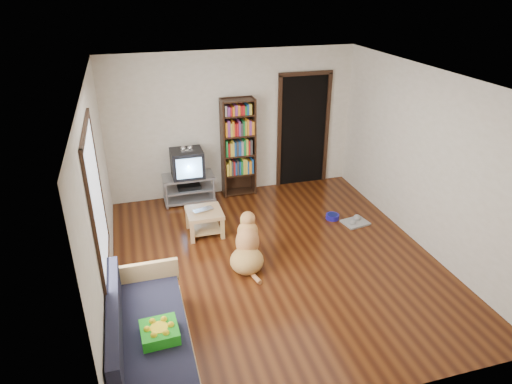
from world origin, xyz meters
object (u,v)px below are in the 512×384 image
object	(u,v)px
bookshelf	(238,142)
grey_rag	(355,222)
green_cushion	(160,332)
crt_tv	(187,163)
sofa	(148,339)
dog	(247,247)
dog_bowl	(332,217)
tv_stand	(189,188)
coffee_table	(204,218)
laptop	(204,211)

from	to	relation	value
bookshelf	grey_rag	bearing A→B (deg)	-46.99
green_cushion	grey_rag	xyz separation A→B (m)	(3.36, 2.23, -0.47)
crt_tv	sofa	world-z (taller)	crt_tv
crt_tv	dog	world-z (taller)	crt_tv
bookshelf	dog	distance (m)	2.47
dog_bowl	green_cushion	bearing A→B (deg)	-141.04
dog_bowl	bookshelf	xyz separation A→B (m)	(-1.26, 1.43, 0.96)
dog_bowl	sofa	world-z (taller)	sofa
grey_rag	tv_stand	world-z (taller)	tv_stand
coffee_table	grey_rag	bearing A→B (deg)	-8.69
crt_tv	dog	size ratio (longest dim) A/B	0.63
crt_tv	coffee_table	bearing A→B (deg)	-86.95
green_cushion	dog	bearing A→B (deg)	47.00
grey_rag	crt_tv	size ratio (longest dim) A/B	0.69
bookshelf	coffee_table	size ratio (longest dim) A/B	3.27
tv_stand	sofa	distance (m)	3.76
coffee_table	dog	world-z (taller)	dog
bookshelf	crt_tv	bearing A→B (deg)	-175.68
bookshelf	coffee_table	distance (m)	1.73
dog_bowl	dog	size ratio (longest dim) A/B	0.24
laptop	crt_tv	distance (m)	1.31
green_cushion	laptop	xyz separation A→B (m)	(0.92, 2.57, -0.07)
coffee_table	crt_tv	bearing A→B (deg)	93.05
laptop	bookshelf	bearing A→B (deg)	40.59
laptop	sofa	xyz separation A→B (m)	(-1.04, -2.39, -0.15)
tv_stand	bookshelf	world-z (taller)	bookshelf
crt_tv	bookshelf	distance (m)	0.99
tv_stand	sofa	xyz separation A→B (m)	(-0.97, -3.63, -0.01)
green_cushion	coffee_table	bearing A→B (deg)	67.76
grey_rag	coffee_table	size ratio (longest dim) A/B	0.73
dog	crt_tv	bearing A→B (deg)	102.31
laptop	tv_stand	world-z (taller)	tv_stand
green_cushion	sofa	distance (m)	0.31
laptop	dog	world-z (taller)	dog
green_cushion	dog_bowl	size ratio (longest dim) A/B	1.68
bookshelf	coffee_table	xyz separation A→B (m)	(-0.88, -1.30, -0.72)
green_cushion	dog_bowl	distance (m)	3.97
green_cushion	tv_stand	distance (m)	3.91
green_cushion	sofa	bearing A→B (deg)	121.55
grey_rag	dog	size ratio (longest dim) A/B	0.44
tv_stand	dog	size ratio (longest dim) A/B	0.98
laptop	grey_rag	xyz separation A→B (m)	(2.45, -0.34, -0.40)
laptop	sofa	bearing A→B (deg)	-129.34
green_cushion	laptop	distance (m)	2.73
coffee_table	dog	bearing A→B (deg)	-67.29
grey_rag	tv_stand	size ratio (longest dim) A/B	0.44
laptop	sofa	size ratio (longest dim) A/B	0.18
green_cushion	laptop	bearing A→B (deg)	67.55
dog_bowl	bookshelf	bearing A→B (deg)	131.54
sofa	grey_rag	bearing A→B (deg)	30.41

